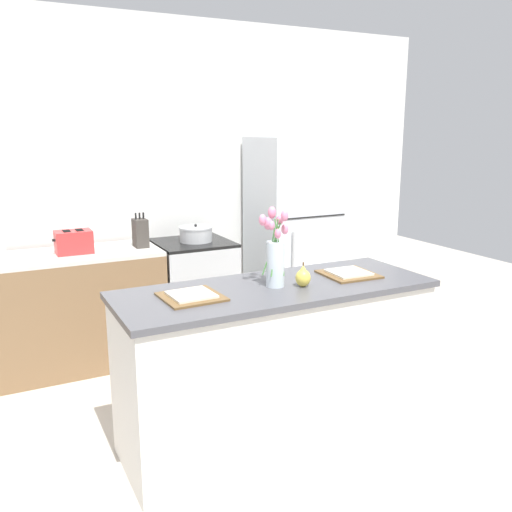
% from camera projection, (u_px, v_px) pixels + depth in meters
% --- Properties ---
extents(ground_plane, '(10.00, 10.00, 0.00)m').
position_uv_depth(ground_plane, '(275.00, 437.00, 3.22)').
color(ground_plane, beige).
extents(back_wall, '(5.20, 0.08, 2.70)m').
position_uv_depth(back_wall, '(164.00, 182.00, 4.66)').
color(back_wall, silver).
rests_on(back_wall, ground_plane).
extents(kitchen_island, '(1.80, 0.66, 0.94)m').
position_uv_depth(kitchen_island, '(276.00, 364.00, 3.12)').
color(kitchen_island, silver).
rests_on(kitchen_island, ground_plane).
extents(back_counter, '(1.68, 0.60, 0.89)m').
position_uv_depth(back_counter, '(48.00, 314.00, 4.05)').
color(back_counter, brown).
rests_on(back_counter, ground_plane).
extents(stove_range, '(0.60, 0.61, 0.89)m').
position_uv_depth(stove_range, '(194.00, 293.00, 4.56)').
color(stove_range, '#B2B5B7').
rests_on(stove_range, ground_plane).
extents(refrigerator, '(0.68, 0.67, 1.73)m').
position_uv_depth(refrigerator, '(292.00, 235.00, 4.88)').
color(refrigerator, silver).
rests_on(refrigerator, ground_plane).
extents(flower_vase, '(0.18, 0.14, 0.44)m').
position_uv_depth(flower_vase, '(275.00, 254.00, 2.97)').
color(flower_vase, silver).
rests_on(flower_vase, kitchen_island).
extents(pear_figurine, '(0.08, 0.08, 0.14)m').
position_uv_depth(pear_figurine, '(303.00, 277.00, 2.99)').
color(pear_figurine, '#E5CC4C').
rests_on(pear_figurine, kitchen_island).
extents(plate_setting_left, '(0.31, 0.31, 0.02)m').
position_uv_depth(plate_setting_left, '(191.00, 296.00, 2.80)').
color(plate_setting_left, brown).
rests_on(plate_setting_left, kitchen_island).
extents(plate_setting_right, '(0.31, 0.31, 0.02)m').
position_uv_depth(plate_setting_right, '(349.00, 274.00, 3.23)').
color(plate_setting_right, brown).
rests_on(plate_setting_right, kitchen_island).
extents(toaster, '(0.28, 0.18, 0.17)m').
position_uv_depth(toaster, '(74.00, 242.00, 4.01)').
color(toaster, red).
rests_on(toaster, back_counter).
extents(cooking_pot, '(0.27, 0.27, 0.15)m').
position_uv_depth(cooking_pot, '(196.00, 234.00, 4.44)').
color(cooking_pot, '#B2B5B7').
rests_on(cooking_pot, stove_range).
extents(knife_block, '(0.10, 0.14, 0.27)m').
position_uv_depth(knife_block, '(140.00, 233.00, 4.22)').
color(knife_block, '#3D3833').
rests_on(knife_block, back_counter).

